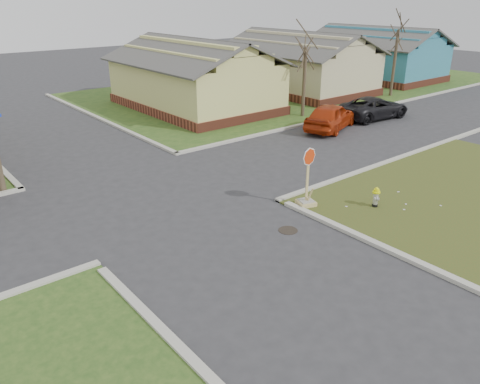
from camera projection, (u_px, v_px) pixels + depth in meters
ground at (226, 245)px, 14.45m from camera, size 120.00×120.00×0.00m
verge_far_right at (301, 85)px, 40.10m from camera, size 37.00×19.00×0.05m
curbs at (147, 196)px, 18.02m from camera, size 80.00×40.00×0.12m
manhole at (288, 230)px, 15.37m from camera, size 0.64×0.64×0.01m
side_house_yellow at (194, 76)px, 31.21m from camera, size 7.60×11.60×4.70m
side_house_tan at (299, 63)px, 37.02m from camera, size 7.60×11.60×4.70m
side_house_teal at (375, 54)px, 42.84m from camera, size 7.60×11.60×4.70m
tree_mid_right at (304, 82)px, 29.05m from camera, size 0.22×0.22×4.20m
tree_far_right at (394, 64)px, 34.96m from camera, size 0.22×0.22×4.76m
fire_hydrant at (376, 196)px, 16.85m from camera, size 0.28×0.28×0.75m
stop_sign at (307, 193)px, 16.95m from camera, size 0.62×0.61×2.19m
red_sedan at (331, 116)px, 26.67m from camera, size 4.85×3.25×1.53m
dark_pickup at (374, 108)px, 29.20m from camera, size 4.99×2.65×1.33m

